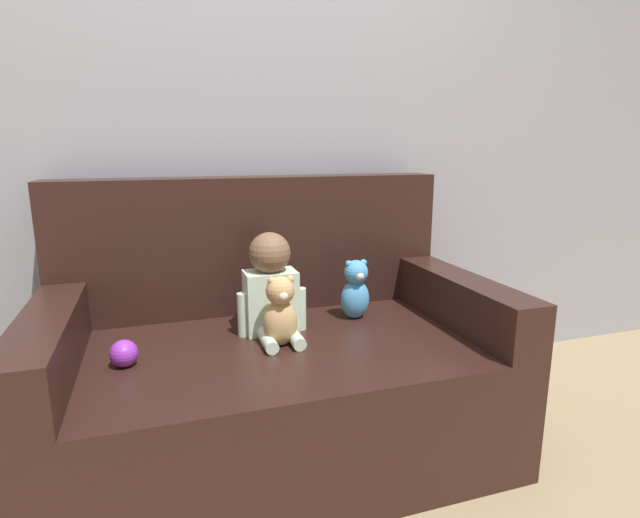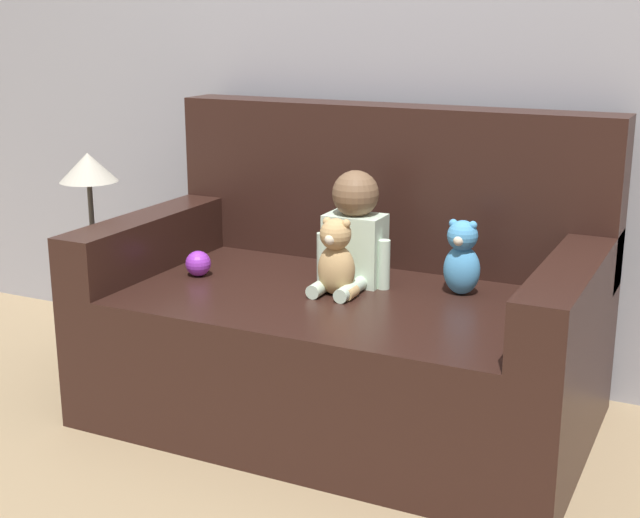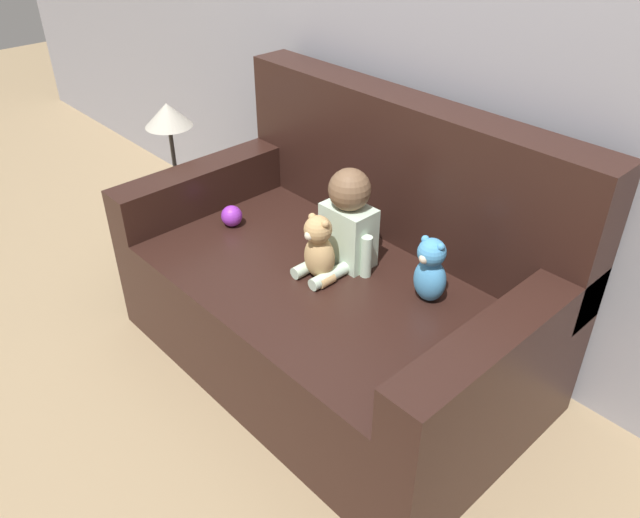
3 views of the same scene
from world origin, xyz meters
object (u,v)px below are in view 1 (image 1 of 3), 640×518
Objects in this scene: plush_toy_side at (355,290)px; couch at (273,362)px; toy_ball at (124,353)px; teddy_bear_brown at (281,313)px; person_baby at (271,288)px.

couch is at bearing -171.07° from plush_toy_side.
plush_toy_side is 2.79× the size of toy_ball.
couch is 0.28m from teddy_bear_brown.
toy_ball is (-0.54, -0.15, 0.17)m from couch.
couch is 0.58m from toy_ball.
toy_ball is (-0.54, -0.16, -0.14)m from person_baby.
person_baby is 0.38m from plush_toy_side.
person_baby is at bearing 16.22° from toy_ball.
person_baby is 4.34× the size of toy_ball.
plush_toy_side is at bearing 27.43° from teddy_bear_brown.
toy_ball is at bearing -164.95° from couch.
toy_ball is at bearing -178.77° from teddy_bear_brown.
couch is 6.35× the size of teddy_bear_brown.
plush_toy_side is at bearing 7.12° from person_baby.
toy_ball is (-0.54, -0.01, -0.08)m from teddy_bear_brown.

